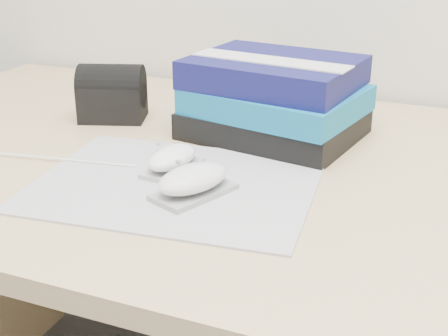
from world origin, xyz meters
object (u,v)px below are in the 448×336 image
at_px(book_stack, 275,98).
at_px(pouch, 112,93).
at_px(mouse_front, 193,181).
at_px(desk, 294,279).
at_px(mouse_rear, 172,159).

distance_m(book_stack, pouch, 0.30).
relative_size(mouse_front, book_stack, 0.42).
height_order(desk, pouch, pouch).
bearing_deg(desk, pouch, 174.54).
bearing_deg(mouse_rear, mouse_front, -45.15).
distance_m(mouse_front, book_stack, 0.28).
height_order(desk, book_stack, book_stack).
bearing_deg(pouch, book_stack, 4.89).
distance_m(desk, book_stack, 0.31).
bearing_deg(desk, mouse_rear, -135.12).
height_order(mouse_rear, pouch, pouch).
xyz_separation_m(book_stack, pouch, (-0.30, -0.03, -0.02)).
relative_size(book_stack, pouch, 2.27).
xyz_separation_m(desk, pouch, (-0.36, 0.03, 0.28)).
height_order(mouse_rear, mouse_front, mouse_front).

